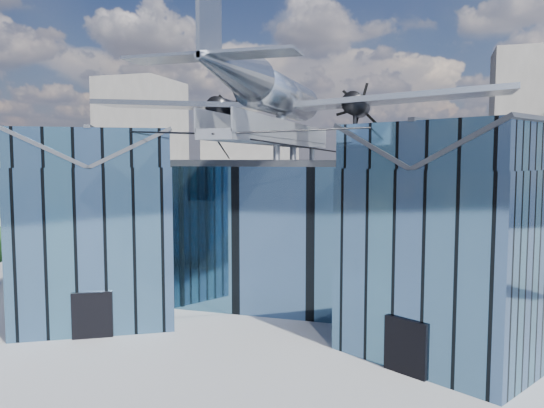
# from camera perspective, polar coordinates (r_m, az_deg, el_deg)

# --- Properties ---
(ground_plane) EXTENTS (120.00, 120.00, 0.00)m
(ground_plane) POSITION_cam_1_polar(r_m,az_deg,el_deg) (32.25, -1.07, -13.15)
(ground_plane) COLOR gray
(museum) EXTENTS (32.88, 24.50, 17.60)m
(museum) POSITION_cam_1_polar(r_m,az_deg,el_deg) (36.51, 1.77, -2.11)
(museum) COLOR #456B8E
(museum) RESTS_ON ground
(bg_towers) EXTENTS (77.00, 24.50, 26.00)m
(bg_towers) POSITION_cam_1_polar(r_m,az_deg,el_deg) (80.03, 11.33, 4.81)
(bg_towers) COLOR slate
(bg_towers) RESTS_ON ground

